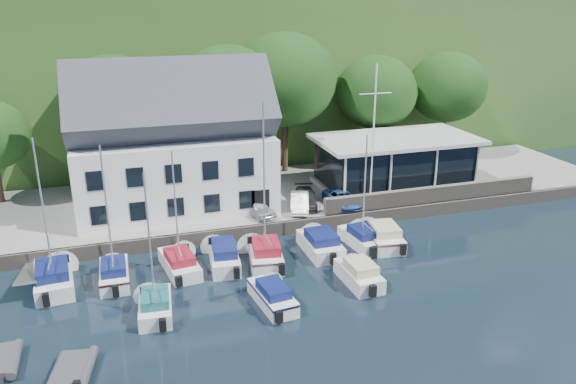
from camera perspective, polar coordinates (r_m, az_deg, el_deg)
name	(u,v)px	position (r m, az deg, el deg)	size (l,w,h in m)	color
ground	(348,313)	(30.97, 6.16, -12.11)	(180.00, 180.00, 0.00)	black
quay	(263,198)	(45.71, -2.58, -0.60)	(60.00, 13.00, 1.00)	gray
quay_face	(287,228)	(39.90, -0.12, -3.65)	(60.00, 0.30, 1.00)	#60584D
hillside	(183,53)	(87.10, -10.59, 13.74)	(160.00, 75.00, 16.00)	#23481B
harbor_building	(173,150)	(42.12, -11.57, 4.18)	(14.40, 8.20, 8.70)	white
club_pavilion	(395,161)	(47.52, 10.79, 3.08)	(13.20, 7.20, 4.10)	black
seawall	(433,194)	(44.68, 14.56, -0.22)	(18.00, 0.50, 1.20)	#60584D
gangway	(34,281)	(37.15, -24.42, -8.22)	(1.20, 6.00, 1.40)	silver
car_silver	(257,207)	(40.67, -3.19, -1.56)	(1.41, 3.50, 1.19)	#B4B4B9
car_white	(299,202)	(41.62, 1.17, -1.01)	(1.29, 3.70, 1.22)	white
car_dgrey	(305,198)	(42.47, 1.76, -0.63)	(1.64, 4.04, 1.17)	#29292D
car_blue	(342,198)	(42.65, 5.55, -0.62)	(1.36, 3.46, 1.18)	navy
flagpole	(373,136)	(42.04, 8.66, 5.61)	(2.53, 0.20, 10.53)	white
tree_1	(115,123)	(47.56, -17.13, 6.73)	(7.88, 7.88, 10.78)	black
tree_2	(229,115)	(47.33, -6.03, 7.83)	(8.36, 8.36, 11.43)	black
tree_3	(285,104)	(49.55, -0.32, 8.95)	(8.98, 8.98, 12.27)	black
tree_4	(376,111)	(52.74, 8.88, 8.15)	(7.38, 7.38, 10.08)	black
tree_5	(446,105)	(57.01, 15.75, 8.51)	(7.40, 7.40, 10.11)	black
boat_r1_0	(43,211)	(34.03, -23.60, -1.78)	(2.27, 6.59, 9.56)	silver
boat_r1_1	(107,215)	(33.55, -17.87, -2.20)	(1.79, 5.55, 8.62)	silver
boat_r1_2	(176,209)	(34.04, -11.34, -1.68)	(1.89, 6.14, 8.21)	silver
boat_r1_3	(224,253)	(35.80, -6.56, -6.16)	(1.87, 6.69, 1.51)	silver
boat_r1_4	(264,193)	(34.24, -2.43, -0.07)	(2.13, 6.09, 9.45)	silver
boat_r1_5	(320,242)	(37.19, 3.30, -5.05)	(2.24, 5.95, 1.51)	silver
boat_r1_6	(365,188)	(37.25, 7.80, 0.40)	(1.96, 5.64, 8.23)	silver
boat_r1_7	(382,234)	(38.79, 9.57, -4.22)	(2.19, 6.11, 1.52)	silver
boat_r2_1	(150,242)	(29.53, -13.87, -5.00)	(1.84, 5.17, 8.43)	silver
boat_r2_2	(272,293)	(31.24, -1.60, -10.25)	(1.68, 5.64, 1.35)	silver
boat_r2_3	(359,272)	(33.58, 7.22, -8.04)	(1.84, 5.30, 1.47)	silver
dinghy_0	(0,361)	(29.83, -27.24, -14.98)	(1.75, 2.92, 0.68)	#36353A
dinghy_1	(72,370)	(27.90, -21.09, -16.51)	(1.83, 3.05, 0.71)	#36353A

